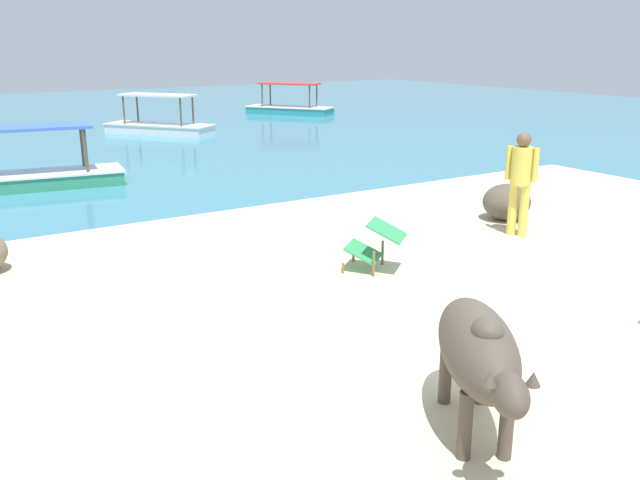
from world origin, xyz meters
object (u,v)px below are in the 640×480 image
at_px(deck_chair_near, 375,243).
at_px(boat_white, 159,125).
at_px(person_standing, 521,176).
at_px(boat_green, 32,175).
at_px(cow, 479,351).
at_px(boat_teal, 290,108).

relative_size(deck_chair_near, boat_white, 0.26).
height_order(person_standing, boat_green, person_standing).
xyz_separation_m(cow, deck_chair_near, (1.71, 3.58, -0.31)).
bearing_deg(deck_chair_near, cow, 114.82).
bearing_deg(boat_white, cow, -50.09).
relative_size(person_standing, boat_teal, 0.44).
bearing_deg(boat_teal, boat_white, -101.13).
distance_m(boat_green, boat_white, 8.76).
bearing_deg(person_standing, boat_green, -77.81).
distance_m(deck_chair_near, boat_teal, 20.47).
height_order(boat_green, boat_teal, same).
bearing_deg(boat_white, boat_green, -74.54).
distance_m(cow, deck_chair_near, 3.97).
xyz_separation_m(person_standing, boat_teal, (6.30, 18.11, -0.70)).
relative_size(boat_teal, boat_white, 1.01).
height_order(deck_chair_near, boat_teal, boat_teal).
bearing_deg(deck_chair_near, boat_green, -20.84).
bearing_deg(boat_white, deck_chair_near, -46.77).
bearing_deg(boat_teal, person_standing, -54.57).
height_order(cow, boat_white, boat_white).
height_order(deck_chair_near, person_standing, person_standing).
height_order(boat_green, boat_white, same).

